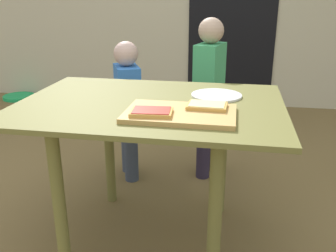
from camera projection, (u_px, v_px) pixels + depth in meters
ground_plane at (153, 238)px, 1.92m from camera, size 16.00×16.00×0.00m
house_door at (233, 11)px, 3.85m from camera, size 0.90×0.02×2.00m
dining_table at (151, 125)px, 1.71m from camera, size 1.17×0.86×0.72m
cutting_board at (180, 114)px, 1.49m from camera, size 0.44×0.28×0.02m
pizza_slice_far_right at (207, 106)px, 1.52m from camera, size 0.16×0.12×0.02m
pizza_slice_near_left at (152, 112)px, 1.45m from camera, size 0.17×0.13×0.02m
plate_white_right at (216, 95)px, 1.76m from camera, size 0.24×0.24×0.01m
child_left at (128, 104)px, 2.40m from camera, size 0.23×0.28×0.90m
child_right at (209, 90)px, 2.41m from camera, size 0.20×0.27×1.04m
garden_hose_coil at (19, 97)px, 4.40m from camera, size 0.35×0.35×0.04m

